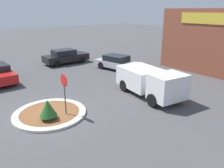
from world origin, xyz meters
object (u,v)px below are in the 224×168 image
Objects in this scene: parked_sedan_black at (66,56)px; utility_truck at (150,81)px; stop_sign at (64,87)px; parked_sedan_silver at (118,62)px.

utility_truck is at bearing -88.92° from parked_sedan_black.
utility_truck is 12.00m from parked_sedan_black.
stop_sign is 0.51× the size of parked_sedan_black.
utility_truck is 1.10× the size of parked_sedan_black.
parked_sedan_silver is at bearing 124.11° from stop_sign.
stop_sign reaches higher than parked_sedan_black.
parked_sedan_black is at bearing -171.33° from utility_truck.
parked_sedan_black is (-11.99, -0.09, -0.28)m from utility_truck.
utility_truck is (0.75, 5.86, -0.65)m from stop_sign.
parked_sedan_silver is at bearing -63.04° from parked_sedan_black.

